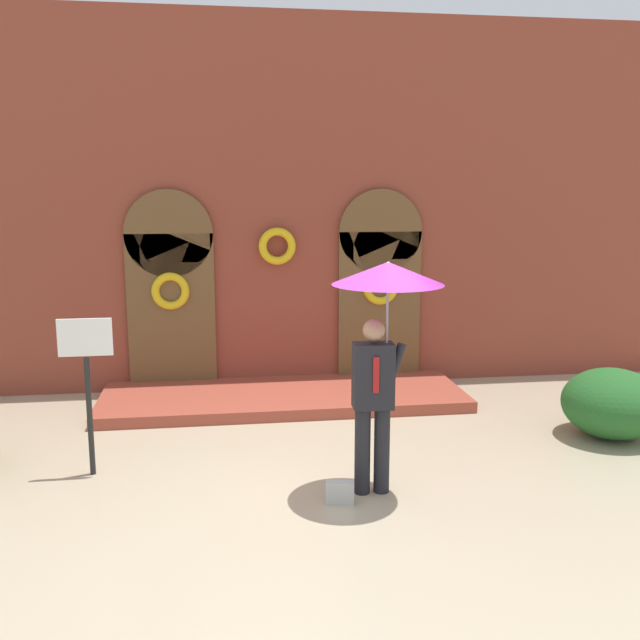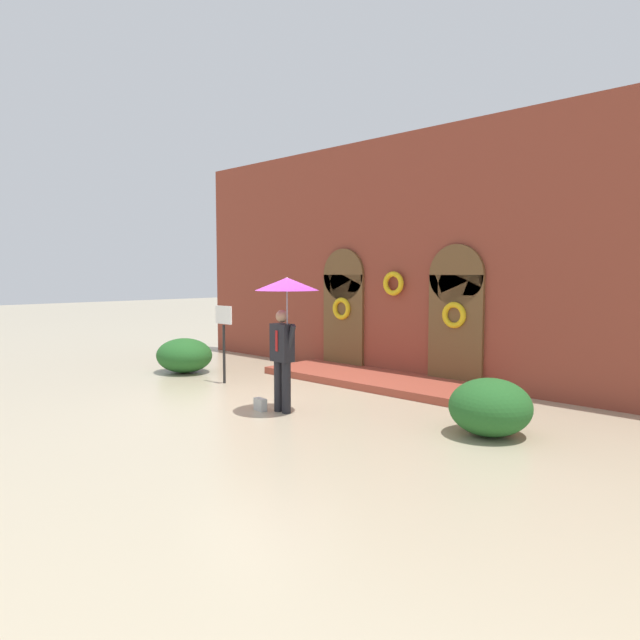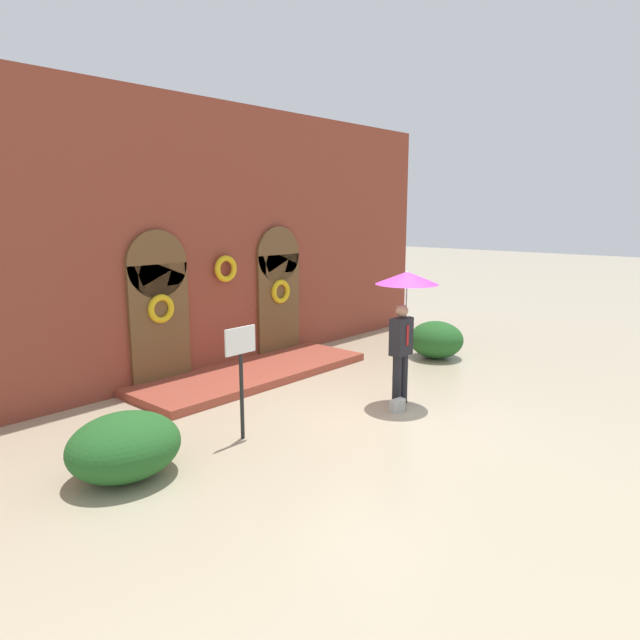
% 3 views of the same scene
% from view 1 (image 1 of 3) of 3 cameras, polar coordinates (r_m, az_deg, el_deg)
% --- Properties ---
extents(ground_plane, '(80.00, 80.00, 0.00)m').
position_cam_1_polar(ground_plane, '(7.57, -0.75, -13.35)').
color(ground_plane, tan).
extents(building_facade, '(14.00, 2.30, 5.60)m').
position_cam_1_polar(building_facade, '(11.06, -3.61, 8.51)').
color(building_facade, brown).
rests_on(building_facade, ground).
extents(person_with_umbrella, '(1.10, 1.10, 2.36)m').
position_cam_1_polar(person_with_umbrella, '(6.98, 5.14, 0.99)').
color(person_with_umbrella, black).
rests_on(person_with_umbrella, ground).
extents(handbag, '(0.30, 0.17, 0.22)m').
position_cam_1_polar(handbag, '(7.23, 1.60, -13.61)').
color(handbag, '#B7B7B2').
rests_on(handbag, ground).
extents(sign_post, '(0.56, 0.06, 1.72)m').
position_cam_1_polar(sign_post, '(7.95, -18.15, -3.85)').
color(sign_post, black).
rests_on(sign_post, ground).
extents(shrub_right, '(1.22, 1.25, 0.86)m').
position_cam_1_polar(shrub_right, '(9.61, 22.35, -6.18)').
color(shrub_right, '#235B23').
rests_on(shrub_right, ground).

